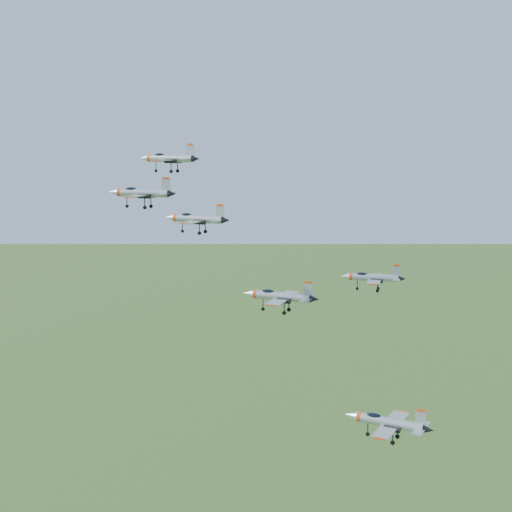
% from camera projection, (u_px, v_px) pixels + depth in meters
% --- Properties ---
extents(jet_lead, '(13.10, 10.75, 3.51)m').
position_uv_depth(jet_lead, '(168.00, 158.00, 135.03)').
color(jet_lead, '#A2A9AF').
extents(jet_left_high, '(11.98, 9.86, 3.21)m').
position_uv_depth(jet_left_high, '(196.00, 219.00, 117.01)').
color(jet_left_high, '#A2A9AF').
extents(jet_right_high, '(10.95, 9.11, 2.92)m').
position_uv_depth(jet_right_high, '(141.00, 193.00, 103.08)').
color(jet_right_high, '#A2A9AF').
extents(jet_left_low, '(10.46, 8.81, 2.81)m').
position_uv_depth(jet_left_low, '(372.00, 277.00, 113.55)').
color(jet_left_low, '#A2A9AF').
extents(jet_right_low, '(11.78, 9.74, 3.15)m').
position_uv_depth(jet_right_low, '(279.00, 296.00, 103.33)').
color(jet_right_low, '#A2A9AF').
extents(jet_trail, '(13.51, 11.14, 3.62)m').
position_uv_depth(jet_trail, '(387.00, 422.00, 104.69)').
color(jet_trail, '#A2A9AF').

